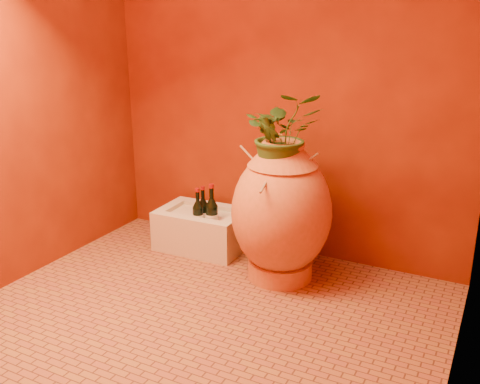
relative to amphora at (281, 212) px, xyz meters
The scene contains 11 objects.
floor 0.75m from the amphora, 106.84° to the right, with size 2.50×2.50×0.00m, color brown.
wall_back 0.93m from the amphora, 113.29° to the left, with size 2.50×0.02×2.50m, color #5F1905.
wall_left 1.75m from the amphora, 157.65° to the right, with size 0.02×2.00×2.50m, color #5F1905.
amphora is the anchor object (origin of this frame).
stone_basin 0.75m from the amphora, 166.24° to the left, with size 0.60×0.42×0.28m.
wine_bottle_a 0.57m from the amphora, behind, with size 0.09×0.09×0.35m.
wine_bottle_b 0.68m from the amphora, 166.97° to the left, with size 0.08×0.08×0.31m.
wine_bottle_c 0.67m from the amphora, behind, with size 0.08×0.08×0.31m.
wall_tap 0.50m from the amphora, 117.13° to the left, with size 0.07×0.14×0.15m.
plant_main 0.48m from the amphora, 129.05° to the right, with size 0.44×0.38×0.49m, color #284D1B.
plant_side 0.43m from the amphora, 150.39° to the right, with size 0.19×0.15×0.34m, color #284D1B.
Camera 1 is at (1.34, -2.22, 1.54)m, focal length 40.00 mm.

